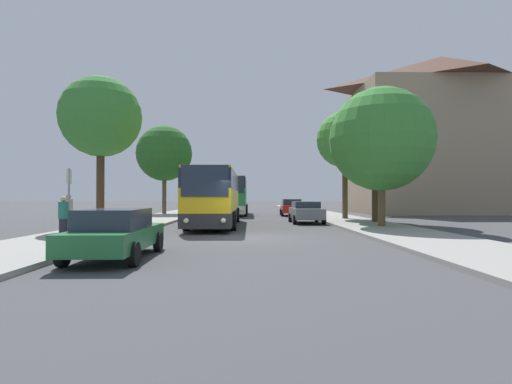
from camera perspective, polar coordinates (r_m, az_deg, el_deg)
ground_plane at (r=17.09m, az=-1.23°, el=-6.55°), size 300.00×300.00×0.00m
sidewalk_left at (r=18.50m, az=-23.58°, el=-5.81°), size 4.00×120.00×0.15m
sidewalk_right at (r=18.42m, az=21.23°, el=-5.84°), size 4.00×120.00×0.15m
building_right_background at (r=47.84m, az=25.01°, el=7.45°), size 18.21×12.05×16.94m
bus_front at (r=23.98m, az=-5.83°, el=-0.74°), size 2.74×11.70×3.22m
bus_middle at (r=38.59m, az=-3.34°, el=-0.50°), size 2.86×10.62×3.53m
parked_car_left_curb at (r=11.93m, az=-19.40°, el=-5.50°), size 1.99×4.44×1.40m
parked_car_right_near at (r=26.69m, az=7.16°, el=-2.80°), size 2.08×4.20×1.43m
parked_car_right_far at (r=37.09m, az=5.10°, el=-2.17°), size 2.18×4.48×1.53m
bus_stop_sign at (r=18.28m, az=-25.17°, el=-0.24°), size 0.08×0.45×2.78m
pedestrian_waiting_near at (r=16.72m, az=-25.82°, el=-3.31°), size 0.36×0.36×1.61m
pedestrian_waiting_far at (r=19.35m, az=-25.22°, el=-2.80°), size 0.36×0.36×1.70m
tree_left_near at (r=22.59m, az=-21.30°, el=9.91°), size 4.16×4.16×7.85m
tree_left_far at (r=39.56m, az=-12.96°, el=5.38°), size 5.33×5.33×8.46m
tree_right_near at (r=26.81m, az=16.62°, el=6.74°), size 5.62×5.62×7.87m
tree_right_mid at (r=22.95m, az=17.47°, el=7.19°), size 5.64×5.64×7.56m
tree_right_far at (r=30.66m, az=12.58°, el=7.27°), size 4.20×4.20×7.97m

